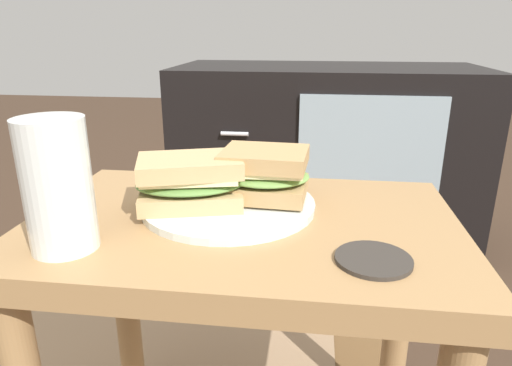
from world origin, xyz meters
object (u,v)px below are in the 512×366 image
at_px(beer_glass, 58,189).
at_px(coaster, 373,260).
at_px(sandwich_front, 190,182).
at_px(tv_cabinet, 325,155).
at_px(plate, 229,204).
at_px(sandwich_back, 265,173).

bearing_deg(beer_glass, coaster, 1.78).
relative_size(sandwich_front, coaster, 1.98).
xyz_separation_m(tv_cabinet, coaster, (0.03, -1.04, 0.17)).
height_order(plate, sandwich_back, sandwich_back).
distance_m(plate, beer_glass, 0.22).
bearing_deg(beer_glass, sandwich_back, 37.29).
bearing_deg(sandwich_front, coaster, -25.89).
bearing_deg(plate, coaster, -35.58).
xyz_separation_m(plate, coaster, (0.18, -0.13, -0.00)).
distance_m(sandwich_front, sandwich_back, 0.10).
relative_size(beer_glass, coaster, 1.81).
height_order(tv_cabinet, sandwich_front, tv_cabinet).
bearing_deg(coaster, sandwich_back, 132.03).
distance_m(tv_cabinet, beer_glass, 1.13).
xyz_separation_m(sandwich_back, beer_glass, (-0.21, -0.16, 0.02)).
xyz_separation_m(sandwich_back, coaster, (0.13, -0.15, -0.04)).
bearing_deg(sandwich_front, plate, 21.34).
xyz_separation_m(tv_cabinet, plate, (-0.15, -0.91, 0.17)).
relative_size(tv_cabinet, plate, 4.02).
bearing_deg(tv_cabinet, sandwich_front, -102.08).
height_order(sandwich_back, beer_glass, beer_glass).
height_order(sandwich_back, coaster, sandwich_back).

